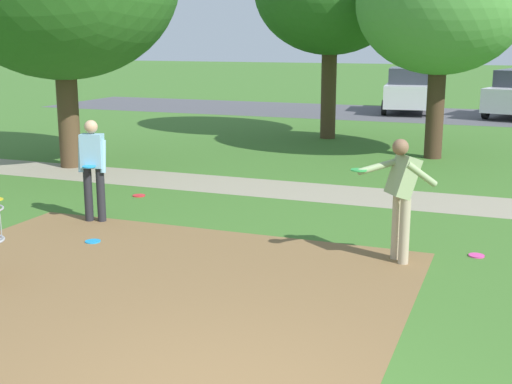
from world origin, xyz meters
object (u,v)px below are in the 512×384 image
frisbee_far_left (93,241)px  parked_car_leftmost (409,90)px  frisbee_scattered_b (139,196)px  player_throwing (93,165)px  player_foreground_watching (401,192)px  frisbee_scattered_a (476,256)px  tree_near_left (441,3)px

frisbee_far_left → parked_car_leftmost: parked_car_leftmost is taller
frisbee_scattered_b → player_throwing: bearing=-81.4°
player_foreground_watching → player_throwing: bearing=176.7°
frisbee_scattered_a → tree_near_left: (-1.59, 8.10, 3.87)m
frisbee_scattered_a → tree_near_left: size_ratio=0.04×
player_throwing → frisbee_far_left: (0.66, -1.05, -0.96)m
player_throwing → parked_car_leftmost: 19.60m
frisbee_scattered_b → tree_near_left: 9.00m
player_foreground_watching → frisbee_scattered_b: (-5.41, 2.19, -0.98)m
player_throwing → frisbee_scattered_a: 6.21m
frisbee_scattered_b → frisbee_far_left: bearing=-72.2°
frisbee_scattered_a → tree_near_left: bearing=101.1°
frisbee_scattered_a → tree_near_left: 9.12m
player_throwing → tree_near_left: tree_near_left is taller
frisbee_far_left → parked_car_leftmost: size_ratio=0.05×
player_foreground_watching → tree_near_left: (-0.58, 8.72, 2.89)m
player_foreground_watching → player_throwing: (-5.12, 0.30, -0.02)m
player_foreground_watching → frisbee_far_left: (-4.47, -0.75, -0.98)m
player_foreground_watching → frisbee_far_left: player_foreground_watching is taller
frisbee_scattered_a → frisbee_scattered_b: 6.60m
player_foreground_watching → parked_car_leftmost: (-2.92, 19.77, -0.06)m
player_throwing → frisbee_far_left: 1.57m
frisbee_scattered_b → parked_car_leftmost: parked_car_leftmost is taller
parked_car_leftmost → frisbee_scattered_b: bearing=-98.1°
player_foreground_watching → frisbee_far_left: 4.63m
parked_car_leftmost → player_foreground_watching: bearing=-81.6°
player_throwing → frisbee_scattered_b: player_throwing is taller
frisbee_scattered_a → player_foreground_watching: bearing=-148.3°
parked_car_leftmost → tree_near_left: bearing=-78.1°
player_throwing → tree_near_left: (4.54, 8.42, 2.91)m
frisbee_scattered_b → parked_car_leftmost: size_ratio=0.06×
frisbee_scattered_a → frisbee_far_left: bearing=-165.9°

